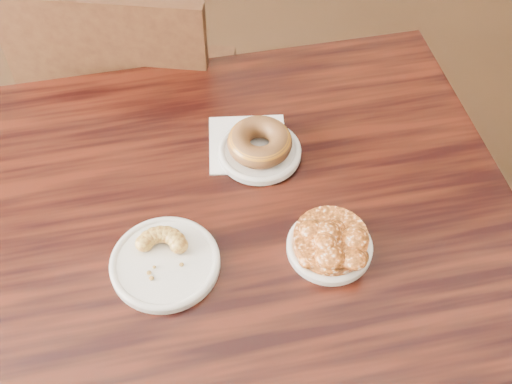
{
  "coord_description": "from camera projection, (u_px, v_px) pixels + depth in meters",
  "views": [
    {
      "loc": [
        -0.32,
        -0.38,
        1.64
      ],
      "look_at": [
        -0.26,
        0.27,
        0.8
      ],
      "focal_mm": 45.0,
      "sensor_mm": 36.0,
      "label": 1
    }
  ],
  "objects": [
    {
      "name": "plate_fritter",
      "position": [
        329.0,
        247.0,
        1.05
      ],
      "size": [
        0.14,
        0.14,
        0.01
      ],
      "primitive_type": "cylinder",
      "color": "white",
      "rests_on": "cafe_table"
    },
    {
      "name": "chair_far",
      "position": [
        145.0,
        99.0,
        1.71
      ],
      "size": [
        0.56,
        0.56,
        0.9
      ],
      "primitive_type": null,
      "rotation": [
        0.0,
        0.0,
        2.93
      ],
      "color": "black",
      "rests_on": "floor"
    },
    {
      "name": "napkin",
      "position": [
        248.0,
        144.0,
        1.2
      ],
      "size": [
        0.15,
        0.15,
        0.0
      ],
      "primitive_type": "cube",
      "rotation": [
        0.0,
        0.0,
        -0.05
      ],
      "color": "white",
      "rests_on": "cafe_table"
    },
    {
      "name": "apple_fritter",
      "position": [
        331.0,
        238.0,
        1.03
      ],
      "size": [
        0.16,
        0.16,
        0.04
      ],
      "primitive_type": null,
      "color": "#401C06",
      "rests_on": "plate_fritter"
    },
    {
      "name": "glazed_donut",
      "position": [
        260.0,
        142.0,
        1.16
      ],
      "size": [
        0.12,
        0.12,
        0.04
      ],
      "primitive_type": "torus",
      "color": "#9B5E16",
      "rests_on": "plate_donut"
    },
    {
      "name": "cruller_fragment",
      "position": [
        164.0,
        257.0,
        1.02
      ],
      "size": [
        0.1,
        0.1,
        0.03
      ],
      "primitive_type": null,
      "color": "brown",
      "rests_on": "plate_cruller"
    },
    {
      "name": "plate_cruller",
      "position": [
        165.0,
        263.0,
        1.03
      ],
      "size": [
        0.18,
        0.18,
        0.01
      ],
      "primitive_type": "cylinder",
      "color": "white",
      "rests_on": "cafe_table"
    },
    {
      "name": "plate_donut",
      "position": [
        260.0,
        152.0,
        1.18
      ],
      "size": [
        0.15,
        0.15,
        0.01
      ],
      "primitive_type": "cylinder",
      "color": "silver",
      "rests_on": "napkin"
    },
    {
      "name": "cafe_table",
      "position": [
        255.0,
        335.0,
        1.37
      ],
      "size": [
        1.02,
        1.02,
        0.75
      ],
      "primitive_type": "cube",
      "rotation": [
        0.0,
        0.0,
        0.1
      ],
      "color": "black",
      "rests_on": "floor"
    }
  ]
}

